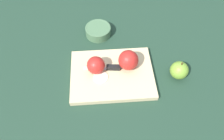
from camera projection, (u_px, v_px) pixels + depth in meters
name	position (u px, v px, depth m)	size (l,w,h in m)	color
ground_plane	(112.00, 76.00, 0.93)	(4.00, 4.00, 0.00)	#1E3828
cutting_board	(112.00, 74.00, 0.92)	(0.35, 0.27, 0.02)	#D1B789
apple_half_left	(128.00, 60.00, 0.90)	(0.08, 0.08, 0.08)	red
apple_half_right	(96.00, 65.00, 0.89)	(0.07, 0.07, 0.07)	red
knife	(111.00, 68.00, 0.92)	(0.15, 0.04, 0.02)	silver
apple_slice	(101.00, 77.00, 0.90)	(0.06, 0.06, 0.00)	#EFE5C6
apple_whole	(179.00, 70.00, 0.90)	(0.08, 0.08, 0.09)	olive
bowl	(98.00, 30.00, 1.06)	(0.12, 0.12, 0.04)	#4C704C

